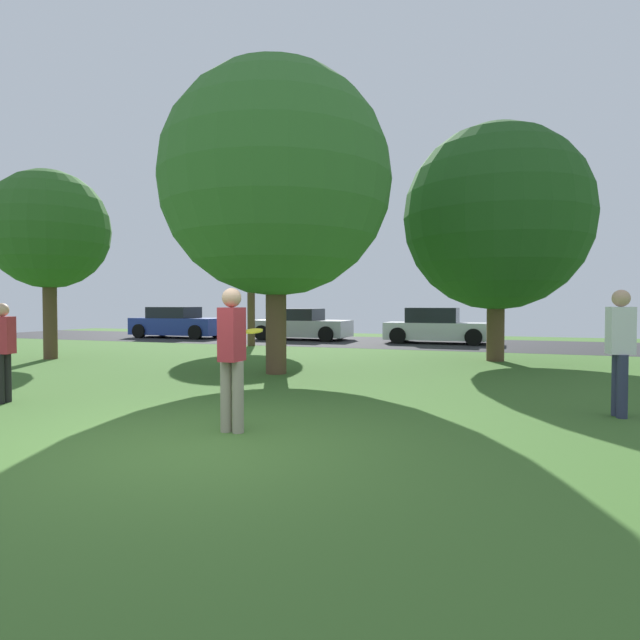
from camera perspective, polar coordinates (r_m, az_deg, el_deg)
The scene contains 13 objects.
ground_plane at distance 6.12m, azimuth -13.19°, elevation -12.99°, with size 44.00×44.00×0.00m, color #3D6628.
road_strip at distance 21.26m, azimuth 11.13°, elevation -2.48°, with size 44.00×6.40×0.01m, color #28282B.
oak_tree_left at distance 19.88m, azimuth -7.47°, elevation 8.88°, with size 3.20×3.20×5.65m.
maple_tree_far at distance 16.86m, azimuth -27.23°, elevation 8.62°, with size 3.31×3.31×5.31m.
birch_tree_lone at distance 12.09m, azimuth -4.81°, elevation 14.72°, with size 5.11×5.11×6.84m.
maple_tree_near at distance 15.31m, azimuth 18.52°, elevation 10.39°, with size 5.00×5.00×6.39m.
person_thrower at distance 9.65m, azimuth -31.07°, elevation -2.66°, with size 0.36×0.30×1.57m.
person_catcher at distance 8.32m, azimuth 29.67°, elevation -2.48°, with size 0.36×0.30×1.75m.
person_bystander at distance 6.46m, azimuth -9.49°, elevation -3.45°, with size 0.30×0.32×1.75m.
frisbee_disc at distance 7.86m, azimuth -7.17°, elevation -1.18°, with size 0.28×0.28×0.07m.
parked_car_blue at distance 25.20m, azimuth -15.16°, elevation -0.37°, with size 4.27×1.93×1.42m.
parked_car_silver at distance 23.02m, azimuth -2.10°, elevation -0.58°, with size 4.17×2.11×1.35m.
parked_car_white at distance 21.40m, azimuth 12.45°, elevation -0.76°, with size 4.06×1.93×1.41m.
Camera 1 is at (3.25, -4.95, 1.55)m, focal length 29.65 mm.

